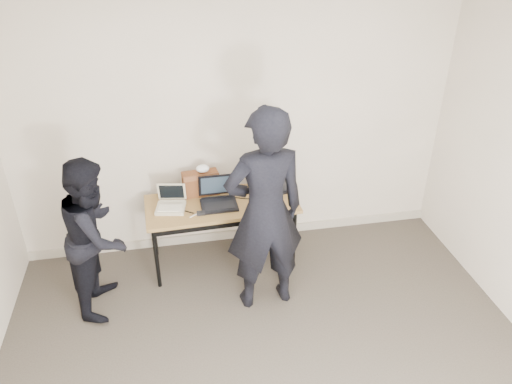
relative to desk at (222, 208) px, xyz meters
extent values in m
cube|color=white|center=(0.21, -1.84, 2.06)|extent=(4.50, 4.50, 0.05)
cube|color=beige|center=(0.21, 0.44, 0.69)|extent=(4.50, 0.05, 2.70)
cube|color=olive|center=(0.00, 0.01, 0.04)|extent=(1.52, 0.71, 0.03)
cylinder|color=black|center=(-0.68, -0.28, -0.32)|extent=(0.04, 0.04, 0.68)
cylinder|color=black|center=(0.70, -0.23, -0.32)|extent=(0.04, 0.04, 0.68)
cylinder|color=black|center=(-0.70, 0.25, -0.32)|extent=(0.04, 0.04, 0.68)
cylinder|color=black|center=(0.68, 0.30, -0.32)|extent=(0.04, 0.04, 0.68)
cube|color=black|center=(0.01, -0.27, -0.02)|extent=(1.40, 0.07, 0.06)
cube|color=beige|center=(-0.50, -0.02, 0.08)|extent=(0.31, 0.28, 0.03)
cube|color=beige|center=(-0.51, -0.05, 0.09)|extent=(0.24, 0.17, 0.01)
cube|color=beige|center=(-0.48, 0.10, 0.19)|extent=(0.28, 0.09, 0.19)
cube|color=black|center=(-0.48, 0.10, 0.19)|extent=(0.24, 0.07, 0.16)
cube|color=beige|center=(-0.48, 0.09, 0.09)|extent=(0.25, 0.06, 0.01)
cube|color=black|center=(-0.03, -0.05, 0.07)|extent=(0.36, 0.28, 0.02)
cube|color=black|center=(-0.03, -0.08, 0.09)|extent=(0.29, 0.15, 0.01)
cube|color=black|center=(-0.03, 0.12, 0.21)|extent=(0.36, 0.09, 0.25)
cube|color=#26333F|center=(-0.03, 0.11, 0.21)|extent=(0.31, 0.06, 0.21)
cube|color=black|center=(-0.03, 0.08, 0.08)|extent=(0.32, 0.02, 0.02)
cube|color=black|center=(0.54, 0.14, 0.07)|extent=(0.38, 0.32, 0.02)
cube|color=black|center=(0.54, 0.11, 0.08)|extent=(0.29, 0.20, 0.01)
cube|color=black|center=(0.49, 0.28, 0.19)|extent=(0.33, 0.17, 0.22)
cube|color=black|center=(0.49, 0.27, 0.19)|extent=(0.28, 0.14, 0.18)
cube|color=black|center=(0.50, 0.25, 0.08)|extent=(0.28, 0.10, 0.02)
cube|color=brown|center=(-0.18, 0.23, 0.18)|extent=(0.37, 0.20, 0.24)
cube|color=brown|center=(-0.17, 0.17, 0.28)|extent=(0.37, 0.11, 0.07)
cube|color=brown|center=(-0.02, 0.25, 0.16)|extent=(0.03, 0.10, 0.02)
ellipsoid|color=white|center=(-0.15, 0.23, 0.34)|extent=(0.13, 0.10, 0.08)
cube|color=black|center=(0.63, 0.19, 0.14)|extent=(0.29, 0.26, 0.15)
cube|color=black|center=(-0.22, -0.17, 0.07)|extent=(0.08, 0.05, 0.03)
cube|color=black|center=(0.52, 0.08, 0.06)|extent=(0.13, 0.24, 0.01)
cube|color=silver|center=(-0.21, -0.13, 0.06)|extent=(0.24, 0.16, 0.01)
cube|color=black|center=(0.30, 0.02, 0.06)|extent=(0.32, 0.12, 0.01)
cube|color=black|center=(-0.42, -0.04, 0.06)|extent=(0.28, 0.20, 0.01)
cube|color=black|center=(0.15, 0.24, 0.06)|extent=(0.25, 0.05, 0.01)
imported|color=black|center=(0.30, -0.65, 0.32)|extent=(0.76, 0.55, 1.97)
imported|color=black|center=(-1.17, -0.38, 0.09)|extent=(0.67, 0.81, 1.51)
cube|color=#ADA38F|center=(0.21, 0.40, -0.61)|extent=(4.50, 0.03, 0.10)
camera|label=1|loc=(-0.45, -4.21, 2.66)|focal=35.00mm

